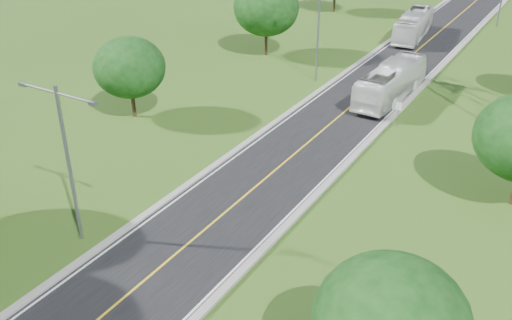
{
  "coord_description": "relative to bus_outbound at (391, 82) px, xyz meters",
  "views": [
    {
      "loc": [
        18.13,
        -7.1,
        20.79
      ],
      "look_at": [
        0.79,
        21.6,
        3.0
      ],
      "focal_mm": 40.0,
      "sensor_mm": 36.0,
      "label": 1
    }
  ],
  "objects": [
    {
      "name": "speed_limit_sign",
      "position": [
        2.78,
        -6.03,
        -0.16
      ],
      "size": [
        0.55,
        0.09,
        2.4
      ],
      "color": "slate",
      "rests_on": "ground"
    },
    {
      "name": "streetlight_mid_left",
      "position": [
        -8.42,
        0.98,
        4.18
      ],
      "size": [
        5.9,
        0.25,
        10.0
      ],
      "color": "slate",
      "rests_on": "ground"
    },
    {
      "name": "ground",
      "position": [
        -2.42,
        15.98,
        -1.76
      ],
      "size": [
        260.0,
        260.0,
        0.0
      ],
      "primitive_type": "plane",
      "color": "#325016",
      "rests_on": "ground"
    },
    {
      "name": "curb_left",
      "position": [
        -6.67,
        21.98,
        -1.65
      ],
      "size": [
        0.5,
        150.0,
        0.22
      ],
      "primitive_type": "cube",
      "color": "gray",
      "rests_on": "ground"
    },
    {
      "name": "tree_lb",
      "position": [
        -18.42,
        -16.02,
        2.88
      ],
      "size": [
        6.3,
        6.3,
        7.33
      ],
      "color": "black",
      "rests_on": "ground"
    },
    {
      "name": "bus_outbound",
      "position": [
        0.0,
        0.0,
        0.0
      ],
      "size": [
        3.33,
        12.34,
        3.41
      ],
      "primitive_type": "imported",
      "rotation": [
        0.0,
        0.0,
        3.1
      ],
      "color": "white",
      "rests_on": "road"
    },
    {
      "name": "streetlight_near_left",
      "position": [
        -8.42,
        -32.02,
        4.18
      ],
      "size": [
        5.9,
        0.25,
        10.0
      ],
      "color": "slate",
      "rests_on": "ground"
    },
    {
      "name": "curb_right",
      "position": [
        1.83,
        21.98,
        -1.65
      ],
      "size": [
        0.5,
        150.0,
        0.22
      ],
      "primitive_type": "cube",
      "color": "gray",
      "rests_on": "ground"
    },
    {
      "name": "road",
      "position": [
        -2.42,
        21.98,
        -1.73
      ],
      "size": [
        8.0,
        150.0,
        0.06
      ],
      "primitive_type": "cube",
      "color": "black",
      "rests_on": "ground"
    },
    {
      "name": "bus_inbound",
      "position": [
        -4.69,
        21.99,
        -0.02
      ],
      "size": [
        4.01,
        12.33,
        3.37
      ],
      "primitive_type": "imported",
      "rotation": [
        0.0,
        0.0,
        0.1
      ],
      "color": "white",
      "rests_on": "road"
    },
    {
      "name": "tree_lc",
      "position": [
        -17.42,
        5.98,
        3.81
      ],
      "size": [
        7.56,
        7.56,
        8.79
      ],
      "color": "black",
      "rests_on": "ground"
    }
  ]
}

